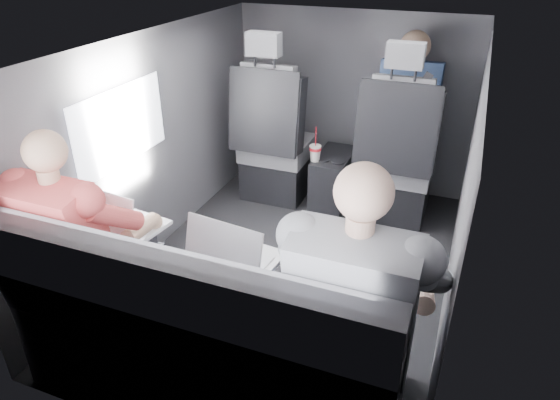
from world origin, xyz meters
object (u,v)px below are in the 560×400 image
at_px(front_seat_left, 275,148).
at_px(passenger_rear_left, 87,245).
at_px(soda_cup, 315,152).
at_px(laptop_silver, 234,254).
at_px(front_seat_right, 396,166).
at_px(rear_bench, 204,348).
at_px(laptop_white, 120,222).
at_px(center_console, 333,180).
at_px(passenger_rear_right, 359,307).
at_px(laptop_black, 362,273).
at_px(passenger_front_right, 408,106).

relative_size(front_seat_left, passenger_rear_left, 1.07).
distance_m(soda_cup, laptop_silver, 1.57).
height_order(front_seat_right, rear_bench, front_seat_right).
height_order(front_seat_left, laptop_white, front_seat_left).
distance_m(rear_bench, passenger_rear_left, 0.69).
height_order(center_console, passenger_rear_right, passenger_rear_right).
distance_m(front_seat_left, laptop_black, 1.91).
relative_size(laptop_black, passenger_rear_right, 0.38).
bearing_deg(rear_bench, passenger_rear_right, 8.91).
xyz_separation_m(laptop_silver, passenger_rear_right, (0.57, -0.14, 0.00)).
bearing_deg(front_seat_right, soda_cup, -168.78).
distance_m(center_console, soda_cup, 0.32).
height_order(front_seat_right, passenger_rear_left, front_seat_right).
bearing_deg(laptop_white, passenger_rear_left, -102.90).
distance_m(front_seat_right, rear_bench, 1.96).
distance_m(front_seat_left, passenger_front_right, 1.00).
height_order(front_seat_left, passenger_front_right, front_seat_left).
height_order(rear_bench, laptop_silver, rear_bench).
xyz_separation_m(front_seat_left, laptop_silver, (0.49, -1.67, 0.23)).
relative_size(front_seat_left, rear_bench, 0.79).
height_order(soda_cup, passenger_front_right, passenger_front_right).
bearing_deg(front_seat_left, center_console, 5.07).
bearing_deg(passenger_rear_left, passenger_front_right, 62.79).
distance_m(rear_bench, passenger_rear_right, 0.69).
relative_size(laptop_white, passenger_rear_left, 0.31).
bearing_deg(center_console, passenger_rear_right, -71.86).
xyz_separation_m(front_seat_left, front_seat_right, (0.90, 0.00, 0.00)).
bearing_deg(soda_cup, rear_bench, -86.81).
xyz_separation_m(laptop_white, laptop_silver, (0.61, -0.04, -0.00)).
distance_m(front_seat_left, passenger_rear_right, 2.11).
relative_size(soda_cup, laptop_silver, 0.67).
height_order(laptop_silver, laptop_black, laptop_black).
relative_size(front_seat_left, laptop_silver, 3.36).
xyz_separation_m(front_seat_left, rear_bench, (0.45, -1.90, -0.09)).
xyz_separation_m(front_seat_left, center_console, (0.45, 0.04, -0.20)).
height_order(rear_bench, passenger_rear_left, passenger_rear_left).
relative_size(front_seat_right, soda_cup, 5.03).
xyz_separation_m(laptop_silver, passenger_rear_left, (-0.65, -0.14, -0.02)).
xyz_separation_m(passenger_rear_right, passenger_front_right, (-0.16, 2.06, 0.12)).
distance_m(laptop_silver, laptop_black, 0.54).
bearing_deg(front_seat_left, laptop_white, -94.26).
xyz_separation_m(center_console, passenger_front_right, (0.45, 0.22, 0.55)).
bearing_deg(passenger_front_right, passenger_rear_right, -85.67).
xyz_separation_m(front_seat_right, rear_bench, (-0.45, -1.90, -0.09)).
height_order(laptop_silver, passenger_rear_right, passenger_rear_right).
relative_size(rear_bench, laptop_silver, 4.25).
distance_m(center_console, laptop_black, 1.79).
relative_size(center_console, passenger_rear_right, 0.39).
bearing_deg(passenger_front_right, laptop_black, -86.28).
bearing_deg(center_console, soda_cup, -123.88).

